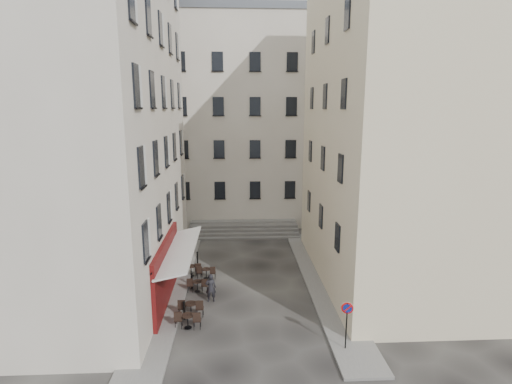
{
  "coord_description": "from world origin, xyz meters",
  "views": [
    {
      "loc": [
        -0.57,
        -19.38,
        10.35
      ],
      "look_at": [
        0.59,
        4.0,
        5.43
      ],
      "focal_mm": 28.0,
      "sensor_mm": 36.0,
      "label": 1
    }
  ],
  "objects": [
    {
      "name": "ground",
      "position": [
        0.0,
        0.0,
        0.0
      ],
      "size": [
        90.0,
        90.0,
        0.0
      ],
      "primitive_type": "plane",
      "color": "black",
      "rests_on": "ground"
    },
    {
      "name": "sidewalk_left",
      "position": [
        -4.5,
        4.0,
        0.06
      ],
      "size": [
        2.0,
        22.0,
        0.12
      ],
      "primitive_type": "cube",
      "color": "slate",
      "rests_on": "ground"
    },
    {
      "name": "sidewalk_right",
      "position": [
        4.5,
        3.0,
        0.06
      ],
      "size": [
        2.0,
        18.0,
        0.12
      ],
      "primitive_type": "cube",
      "color": "slate",
      "rests_on": "ground"
    },
    {
      "name": "building_left",
      "position": [
        -10.5,
        3.0,
        10.31
      ],
      "size": [
        12.2,
        16.2,
        20.6
      ],
      "color": "#BCB1A1",
      "rests_on": "ground"
    },
    {
      "name": "building_right",
      "position": [
        10.5,
        3.5,
        9.31
      ],
      "size": [
        12.2,
        14.2,
        18.6
      ],
      "color": "beige",
      "rests_on": "ground"
    },
    {
      "name": "building_back",
      "position": [
        -1.0,
        19.0,
        9.31
      ],
      "size": [
        18.2,
        10.2,
        18.6
      ],
      "color": "#BCB1A1",
      "rests_on": "ground"
    },
    {
      "name": "cafe_storefront",
      "position": [
        -4.32,
        1.0,
        1.88
      ],
      "size": [
        1.74,
        7.3,
        3.5
      ],
      "color": "#490A0D",
      "rests_on": "ground"
    },
    {
      "name": "stone_steps",
      "position": [
        0.0,
        12.57,
        0.4
      ],
      "size": [
        9.0,
        3.15,
        0.8
      ],
      "color": "#5B5856",
      "rests_on": "ground"
    },
    {
      "name": "bollard_near",
      "position": [
        -3.25,
        -1.0,
        0.53
      ],
      "size": [
        0.12,
        0.12,
        0.98
      ],
      "color": "black",
      "rests_on": "ground"
    },
    {
      "name": "bollard_mid",
      "position": [
        -3.25,
        2.5,
        0.53
      ],
      "size": [
        0.12,
        0.12,
        0.98
      ],
      "color": "black",
      "rests_on": "ground"
    },
    {
      "name": "bollard_far",
      "position": [
        -3.25,
        6.0,
        0.53
      ],
      "size": [
        0.12,
        0.12,
        0.98
      ],
      "color": "black",
      "rests_on": "ground"
    },
    {
      "name": "no_parking_sign",
      "position": [
        4.09,
        -4.01,
        1.62
      ],
      "size": [
        0.51,
        0.17,
        2.28
      ],
      "rotation": [
        0.0,
        0.0,
        -0.25
      ],
      "color": "black",
      "rests_on": "ground"
    },
    {
      "name": "bistro_table_a",
      "position": [
        -2.96,
        -1.87,
        0.45
      ],
      "size": [
        1.27,
        0.59,
        0.89
      ],
      "color": "black",
      "rests_on": "ground"
    },
    {
      "name": "bistro_table_b",
      "position": [
        -2.94,
        -0.72,
        0.46
      ],
      "size": [
        1.29,
        0.6,
        0.91
      ],
      "color": "black",
      "rests_on": "ground"
    },
    {
      "name": "bistro_table_c",
      "position": [
        -2.87,
        2.02,
        0.42
      ],
      "size": [
        1.18,
        0.55,
        0.83
      ],
      "color": "black",
      "rests_on": "ground"
    },
    {
      "name": "bistro_table_d",
      "position": [
        -2.5,
        3.82,
        0.42
      ],
      "size": [
        1.16,
        0.54,
        0.81
      ],
      "color": "black",
      "rests_on": "ground"
    },
    {
      "name": "bistro_table_e",
      "position": [
        -3.46,
        4.18,
        0.46
      ],
      "size": [
        1.28,
        0.6,
        0.9
      ],
      "color": "black",
      "rests_on": "ground"
    },
    {
      "name": "pedestrian",
      "position": [
        -2.04,
        0.84,
        0.79
      ],
      "size": [
        0.61,
        0.43,
        1.59
      ],
      "primitive_type": "imported",
      "rotation": [
        0.0,
        0.0,
        3.23
      ],
      "color": "black",
      "rests_on": "ground"
    }
  ]
}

